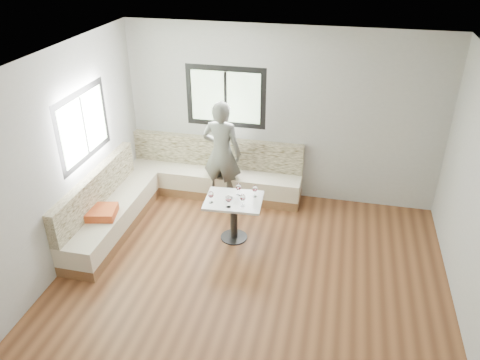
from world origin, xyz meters
name	(u,v)px	position (x,y,z in m)	size (l,w,h in m)	color
room	(243,190)	(-0.08, 0.08, 1.41)	(5.01, 5.01, 2.81)	brown
banquette	(171,191)	(-1.59, 1.63, 0.33)	(2.90, 2.80, 0.95)	brown
table	(234,209)	(-0.43, 1.07, 0.49)	(0.84, 0.67, 0.66)	black
person	(222,153)	(-0.86, 2.05, 0.87)	(0.63, 0.42, 1.74)	#5A5C54
olive_ramekin	(229,197)	(-0.51, 1.09, 0.68)	(0.11, 0.11, 0.04)	white
wine_glass_a	(211,195)	(-0.72, 0.92, 0.78)	(0.08, 0.08, 0.18)	white
wine_glass_b	(228,199)	(-0.46, 0.86, 0.78)	(0.08, 0.08, 0.18)	white
wine_glass_c	(243,198)	(-0.27, 0.93, 0.78)	(0.08, 0.08, 0.18)	white
wine_glass_d	(238,187)	(-0.40, 1.21, 0.78)	(0.08, 0.08, 0.18)	white
wine_glass_e	(255,189)	(-0.16, 1.21, 0.78)	(0.08, 0.08, 0.18)	white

